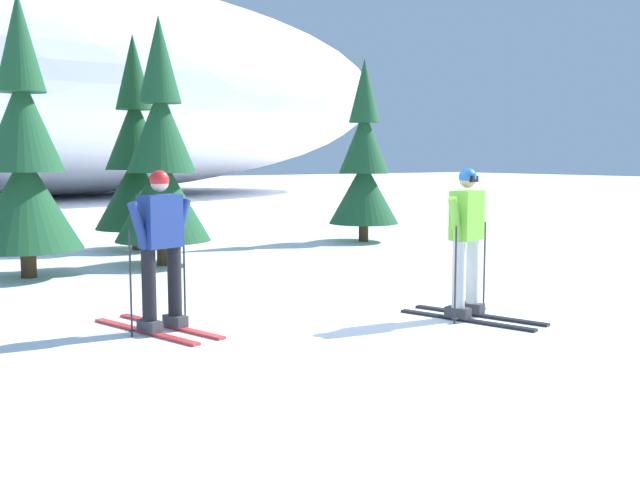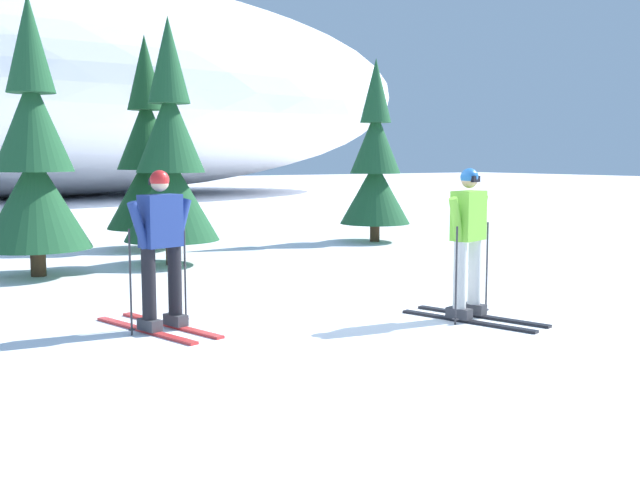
{
  "view_description": "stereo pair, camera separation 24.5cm",
  "coord_description": "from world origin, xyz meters",
  "px_view_note": "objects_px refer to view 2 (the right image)",
  "views": [
    {
      "loc": [
        -4.84,
        -6.89,
        1.86
      ],
      "look_at": [
        -0.29,
        -0.06,
        0.95
      ],
      "focal_mm": 42.02,
      "sensor_mm": 36.0,
      "label": 1
    },
    {
      "loc": [
        -4.64,
        -7.03,
        1.86
      ],
      "look_at": [
        -0.29,
        -0.06,
        0.95
      ],
      "focal_mm": 42.02,
      "sensor_mm": 36.0,
      "label": 2
    }
  ],
  "objects_px": {
    "skier_lime_jacket": "(469,241)",
    "skier_navy_jacket": "(161,247)",
    "pine_tree_center": "(171,162)",
    "pine_tree_center_left": "(34,160)",
    "pine_tree_center_right": "(147,161)",
    "pine_tree_far_right": "(375,166)"
  },
  "relations": [
    {
      "from": "skier_navy_jacket",
      "to": "pine_tree_center_left",
      "type": "bearing_deg",
      "value": 94.46
    },
    {
      "from": "pine_tree_center_left",
      "to": "pine_tree_center_right",
      "type": "xyz_separation_m",
      "value": [
        2.64,
        2.45,
        -0.03
      ]
    },
    {
      "from": "skier_navy_jacket",
      "to": "pine_tree_center_right",
      "type": "relative_size",
      "value": 0.42
    },
    {
      "from": "pine_tree_center_left",
      "to": "pine_tree_center",
      "type": "bearing_deg",
      "value": 2.58
    },
    {
      "from": "skier_lime_jacket",
      "to": "skier_navy_jacket",
      "type": "bearing_deg",
      "value": 157.66
    },
    {
      "from": "skier_navy_jacket",
      "to": "pine_tree_center_right",
      "type": "distance_m",
      "value": 7.43
    },
    {
      "from": "skier_navy_jacket",
      "to": "skier_lime_jacket",
      "type": "height_order",
      "value": "skier_lime_jacket"
    },
    {
      "from": "pine_tree_center_left",
      "to": "pine_tree_center",
      "type": "relative_size",
      "value": 1.02
    },
    {
      "from": "pine_tree_center_right",
      "to": "pine_tree_center",
      "type": "bearing_deg",
      "value": -99.49
    },
    {
      "from": "pine_tree_center",
      "to": "pine_tree_center_right",
      "type": "relative_size",
      "value": 0.99
    },
    {
      "from": "skier_navy_jacket",
      "to": "pine_tree_center",
      "type": "bearing_deg",
      "value": 67.92
    },
    {
      "from": "skier_navy_jacket",
      "to": "pine_tree_far_right",
      "type": "height_order",
      "value": "pine_tree_far_right"
    },
    {
      "from": "skier_lime_jacket",
      "to": "pine_tree_center",
      "type": "xyz_separation_m",
      "value": [
        -1.3,
        5.98,
        0.86
      ]
    },
    {
      "from": "pine_tree_far_right",
      "to": "skier_lime_jacket",
      "type": "bearing_deg",
      "value": -118.42
    },
    {
      "from": "pine_tree_center_right",
      "to": "pine_tree_far_right",
      "type": "relative_size",
      "value": 1.07
    },
    {
      "from": "pine_tree_center_right",
      "to": "pine_tree_far_right",
      "type": "xyz_separation_m",
      "value": [
        4.69,
        -1.32,
        -0.12
      ]
    },
    {
      "from": "skier_navy_jacket",
      "to": "skier_lime_jacket",
      "type": "xyz_separation_m",
      "value": [
        3.19,
        -1.31,
        0.01
      ]
    },
    {
      "from": "pine_tree_center",
      "to": "pine_tree_center_left",
      "type": "bearing_deg",
      "value": -177.42
    },
    {
      "from": "pine_tree_center_left",
      "to": "pine_tree_center_right",
      "type": "relative_size",
      "value": 1.02
    },
    {
      "from": "skier_lime_jacket",
      "to": "pine_tree_far_right",
      "type": "height_order",
      "value": "pine_tree_far_right"
    },
    {
      "from": "skier_navy_jacket",
      "to": "pine_tree_far_right",
      "type": "bearing_deg",
      "value": 39.18
    },
    {
      "from": "skier_navy_jacket",
      "to": "skier_lime_jacket",
      "type": "bearing_deg",
      "value": -22.34
    }
  ]
}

